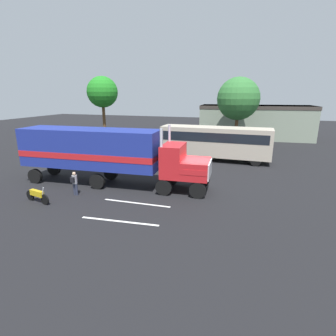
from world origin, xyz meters
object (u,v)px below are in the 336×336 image
Objects in this scene: semi_truck at (104,152)px; person_bystander at (75,183)px; parked_car at (102,145)px; tree_center at (238,99)px; parked_bus at (215,140)px; tree_left at (102,92)px; motorcycle at (37,195)px.

semi_truck reaches higher than person_bystander.
tree_center is (14.73, 9.36, 5.20)m from parked_car.
tree_center is at bearing 32.42° from parked_car.
parked_car is (-13.27, 0.04, -1.26)m from parked_bus.
person_bystander is at bearing -120.46° from parked_bus.
parked_bus is at bearing 59.54° from person_bystander.
tree_left is (-11.10, 18.52, 4.34)m from semi_truck.
person_bystander is 0.19× the size of tree_center.
tree_left is at bearing 118.69° from parked_car.
tree_center is (8.97, 22.16, 5.11)m from person_bystander.
tree_center reaches higher than motorcycle.
semi_truck is 3.20m from person_bystander.
parked_car is (-5.76, 12.81, -0.09)m from person_bystander.
motorcycle is at bearing -117.08° from semi_truck.
tree_left is at bearing 111.07° from motorcycle.
tree_left is at bearing 154.80° from parked_bus.
parked_car is 0.49× the size of tree_left.
motorcycle is at bearing -130.04° from person_bystander.
semi_truck is 5.38m from motorcycle.
person_bystander is 14.86m from parked_bus.
parked_car is at bearing -147.58° from tree_center.
tree_left reaches higher than tree_center.
tree_left is at bearing 116.02° from person_bystander.
person_bystander is at bearing 49.96° from motorcycle.
tree_center reaches higher than parked_bus.
parked_car is at bearing 114.21° from person_bystander.
person_bystander is 0.36× the size of parked_car.
tree_left is 1.04× the size of tree_center.
semi_truck is at bearing -57.27° from parked_car.
parked_bus is 17.18m from motorcycle.
parked_bus is 1.26× the size of tree_center.
semi_truck is 12.17m from parked_bus.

